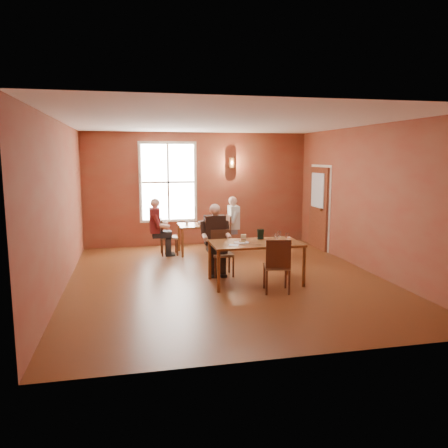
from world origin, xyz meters
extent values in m
cube|color=brown|center=(0.00, 0.00, 0.00)|extent=(6.00, 7.00, 0.01)
cube|color=brown|center=(0.00, 3.50, 1.50)|extent=(6.00, 0.04, 3.00)
cube|color=brown|center=(0.00, -3.50, 1.50)|extent=(6.00, 0.04, 3.00)
cube|color=brown|center=(-3.00, 0.00, 1.50)|extent=(0.04, 7.00, 3.00)
cube|color=brown|center=(3.00, 0.00, 1.50)|extent=(0.04, 7.00, 3.00)
cube|color=white|center=(0.00, 0.00, 3.00)|extent=(6.00, 7.00, 0.04)
cube|color=white|center=(-0.80, 3.45, 1.70)|extent=(1.36, 0.10, 1.96)
cube|color=maroon|center=(2.94, 2.30, 1.05)|extent=(0.12, 1.04, 2.10)
cylinder|color=brown|center=(0.90, 3.40, 2.20)|extent=(0.16, 0.16, 0.28)
cylinder|color=white|center=(0.19, -0.44, 0.80)|extent=(0.29, 0.29, 0.04)
cube|color=tan|center=(0.26, -0.31, 0.84)|extent=(0.11, 0.11, 0.11)
cube|color=black|center=(0.64, -0.16, 0.88)|extent=(0.13, 0.08, 0.20)
cube|color=silver|center=(0.39, -0.67, 0.79)|extent=(0.19, 0.07, 0.00)
cube|color=white|center=(0.00, -0.62, 0.79)|extent=(0.22, 0.22, 0.01)
cube|color=black|center=(1.00, -0.74, 0.79)|extent=(0.13, 0.10, 0.02)
imported|color=silver|center=(-0.13, 2.30, 0.76)|extent=(0.13, 0.13, 0.09)
imported|color=silver|center=(-0.44, 2.49, 0.76)|extent=(0.11, 0.11, 0.08)
camera|label=1|loc=(-1.80, -8.10, 2.36)|focal=35.00mm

